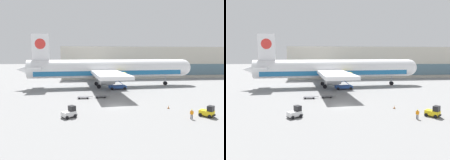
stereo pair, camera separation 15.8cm
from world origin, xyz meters
TOP-DOWN VIEW (x-y plane):
  - ground_plane at (0.00, 0.00)m, footprint 400.00×400.00m
  - terminal_building at (28.80, 57.08)m, footprint 90.00×18.20m
  - airplane_main at (0.98, 26.91)m, footprint 58.10×48.38m
  - scissor_lift_loader at (3.43, 21.14)m, footprint 5.36×3.63m
  - baggage_tug_foreground at (14.36, -10.27)m, footprint 2.66×2.79m
  - baggage_tug_mid at (-9.41, -7.54)m, footprint 2.81×2.61m
  - baggage_dolly_lead at (-7.05, 8.23)m, footprint 3.72×1.59m
  - baggage_dolly_second at (-2.71, 8.58)m, footprint 3.72×1.59m
  - ground_crew_near at (10.92, -11.22)m, footprint 0.50×0.37m
  - traffic_cone_near at (9.82, -3.89)m, footprint 0.40×0.40m

SIDE VIEW (x-z plane):
  - ground_plane at x=0.00m, z-range 0.00..0.00m
  - traffic_cone_near at x=9.82m, z-range -0.01..0.59m
  - baggage_dolly_lead at x=-7.05m, z-range 0.15..0.63m
  - baggage_dolly_second at x=-2.71m, z-range 0.15..0.63m
  - baggage_tug_foreground at x=14.36m, z-range -0.12..1.88m
  - baggage_tug_mid at x=-9.41m, z-range -0.12..1.88m
  - ground_crew_near at x=10.92m, z-range 0.14..1.81m
  - scissor_lift_loader at x=3.43m, z-range -0.60..4.56m
  - airplane_main at x=0.98m, z-range -2.66..14.34m
  - terminal_building at x=28.80m, z-range -0.01..13.99m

